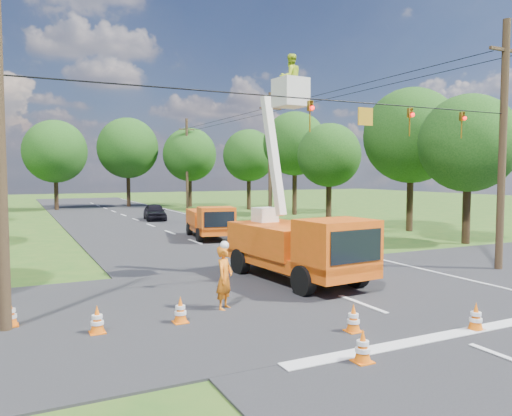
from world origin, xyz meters
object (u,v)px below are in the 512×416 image
traffic_cone_8 (353,319)px  tree_far_b (128,148)px  tree_right_b (411,136)px  traffic_cone_5 (97,320)px  traffic_cone_6 (10,314)px  tree_far_c (190,155)px  traffic_cone_2 (265,254)px  traffic_cone_0 (363,347)px  traffic_cone_4 (180,310)px  traffic_cone_7 (231,229)px  bucket_truck (298,234)px  tree_far_a (55,152)px  distant_car (155,212)px  traffic_cone_3 (292,244)px  traffic_cone_1 (476,317)px  tree_right_e (249,156)px  pole_right_mid (270,158)px  tree_right_a (468,144)px  ground_worker (225,278)px  tree_right_c (329,155)px  tree_right_d (295,144)px  pole_right_far (187,163)px  pole_right_near (503,144)px  second_truck (210,221)px

traffic_cone_8 → tree_far_b: 49.60m
traffic_cone_8 → tree_right_b: tree_right_b is taller
traffic_cone_5 → traffic_cone_6: (-1.90, 1.54, 0.00)m
traffic_cone_8 → tree_far_c: bearing=76.2°
traffic_cone_8 → tree_far_b: bearing=84.4°
traffic_cone_2 → tree_right_b: (14.28, 6.30, 6.08)m
traffic_cone_0 → traffic_cone_4: same height
traffic_cone_7 → tree_far_b: bearing=90.6°
bucket_truck → tree_far_a: (-4.98, 41.29, 4.46)m
tree_far_b → traffic_cone_4: bearing=-100.3°
traffic_cone_5 → distant_car: bearing=72.6°
traffic_cone_4 → traffic_cone_5: size_ratio=1.00×
traffic_cone_2 → traffic_cone_4: same height
distant_car → traffic_cone_4: bearing=-95.2°
tree_far_a → traffic_cone_3: bearing=-76.5°
traffic_cone_1 → tree_right_e: size_ratio=0.08×
pole_right_mid → tree_right_a: (5.00, -14.00, 0.46)m
traffic_cone_2 → traffic_cone_4: bearing=-131.0°
traffic_cone_4 → tree_right_b: size_ratio=0.07×
traffic_cone_7 → tree_right_e: (10.52, 19.52, 5.45)m
bucket_truck → pole_right_mid: size_ratio=0.82×
ground_worker → traffic_cone_4: size_ratio=2.60×
tree_right_b → tree_far_a: size_ratio=1.02×
tree_right_a → tree_right_c: size_ratio=1.06×
tree_right_d → pole_right_far: bearing=115.9°
traffic_cone_7 → tree_right_c: size_ratio=0.09×
traffic_cone_8 → tree_far_c: size_ratio=0.08×
traffic_cone_8 → pole_right_near: pole_right_near is taller
bucket_truck → traffic_cone_2: bucket_truck is taller
tree_right_b → tree_right_e: bearing=93.0°
pole_right_near → tree_right_e: pole_right_near is taller
traffic_cone_5 → traffic_cone_4: bearing=-1.9°
tree_right_e → tree_right_c: bearing=-92.1°
traffic_cone_0 → tree_right_e: tree_right_e is taller
ground_worker → tree_right_a: 19.13m
traffic_cone_0 → tree_right_d: size_ratio=0.07×
tree_right_b → distant_car: bearing=131.6°
traffic_cone_0 → pole_right_mid: size_ratio=0.07×
traffic_cone_3 → pole_right_near: bearing=-57.6°
pole_right_mid → pole_right_near: bearing=-90.0°
pole_right_near → second_truck: bearing=116.7°
second_truck → tree_right_b: (13.63, -2.16, 5.39)m
pole_right_far → tree_right_b: bearing=-76.9°
tree_right_d → tree_right_b: bearing=-89.2°
traffic_cone_2 → traffic_cone_4: 9.33m
distant_car → tree_right_d: size_ratio=0.42×
traffic_cone_5 → tree_far_b: 47.89m
traffic_cone_5 → traffic_cone_6: same height
traffic_cone_0 → traffic_cone_8: same height
pole_right_mid → traffic_cone_6: bearing=-132.2°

